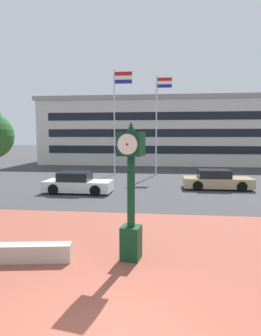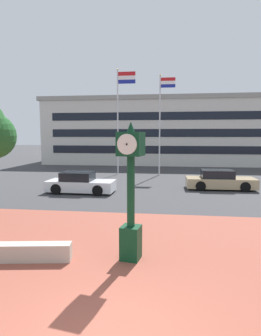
# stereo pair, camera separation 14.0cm
# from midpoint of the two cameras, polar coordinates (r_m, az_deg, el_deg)

# --- Properties ---
(plaza_brick_paving) EXTENTS (44.00, 12.30, 0.01)m
(plaza_brick_paving) POSITION_cam_midpoint_polar(r_m,az_deg,el_deg) (7.46, -1.74, -21.65)
(plaza_brick_paving) COLOR brown
(plaza_brick_paving) RESTS_ON ground
(planter_wall) EXTENTS (3.22, 0.87, 0.50)m
(planter_wall) POSITION_cam_midpoint_polar(r_m,az_deg,el_deg) (9.01, -22.64, -15.34)
(planter_wall) COLOR #ADA393
(planter_wall) RESTS_ON ground
(street_clock) EXTENTS (0.76, 0.80, 3.90)m
(street_clock) POSITION_cam_midpoint_polar(r_m,az_deg,el_deg) (8.03, -0.39, -4.48)
(street_clock) COLOR #0C381E
(street_clock) RESTS_ON ground
(car_street_near) EXTENTS (4.43, 1.85, 1.28)m
(car_street_near) POSITION_cam_midpoint_polar(r_m,az_deg,el_deg) (19.85, 16.51, -2.37)
(car_street_near) COLOR tan
(car_street_near) RESTS_ON ground
(car_street_mid) EXTENTS (4.19, 1.89, 1.28)m
(car_street_mid) POSITION_cam_midpoint_polar(r_m,az_deg,el_deg) (18.08, -10.71, -3.06)
(car_street_mid) COLOR silver
(car_street_mid) RESTS_ON ground
(flagpole_primary) EXTENTS (1.66, 0.14, 9.39)m
(flagpole_primary) POSITION_cam_midpoint_polar(r_m,az_deg,el_deg) (26.11, -2.99, 10.91)
(flagpole_primary) COLOR silver
(flagpole_primary) RESTS_ON ground
(flagpole_secondary) EXTENTS (1.38, 0.14, 8.80)m
(flagpole_secondary) POSITION_cam_midpoint_polar(r_m,az_deg,el_deg) (25.74, 5.27, 9.80)
(flagpole_secondary) COLOR silver
(flagpole_secondary) RESTS_ON ground
(civic_building) EXTENTS (31.75, 12.61, 8.16)m
(civic_building) POSITION_cam_midpoint_polar(r_m,az_deg,el_deg) (39.28, 7.05, 7.21)
(civic_building) COLOR beige
(civic_building) RESTS_ON ground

